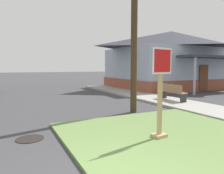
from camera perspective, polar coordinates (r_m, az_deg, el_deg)
name	(u,v)px	position (r m, az deg, el deg)	size (l,w,h in m)	color
grass_corner_patch	(171,137)	(5.84, 15.86, -13.06)	(5.27, 5.34, 0.08)	#668447
sidewalk_strip	(164,100)	(11.85, 13.91, -3.54)	(2.20, 19.33, 0.12)	#9E9B93
stop_sign	(160,96)	(5.43, 13.02, -2.34)	(0.65, 0.32, 2.27)	tan
manhole_cover	(30,139)	(6.03, -21.44, -12.97)	(0.70, 0.70, 0.02)	black
street_bench	(172,91)	(11.61, 16.04, -1.11)	(0.54, 1.80, 0.85)	#93704C
corner_house	(171,59)	(20.26, 15.78, 7.36)	(10.86, 8.93, 5.14)	brown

